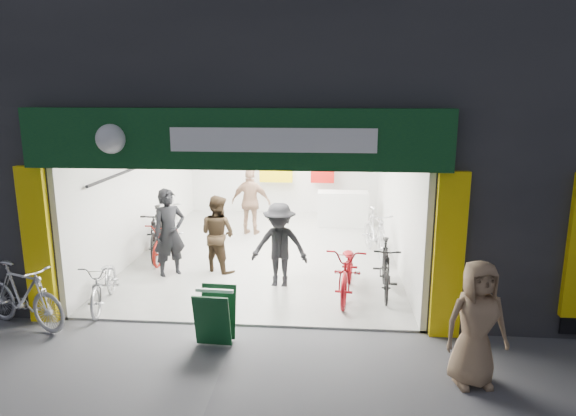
# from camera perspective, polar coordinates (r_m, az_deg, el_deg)

# --- Properties ---
(ground) EXTENTS (60.00, 60.00, 0.00)m
(ground) POSITION_cam_1_polar(r_m,az_deg,el_deg) (8.61, -5.49, -12.94)
(ground) COLOR #56565B
(ground) RESTS_ON ground
(building) EXTENTS (17.00, 10.27, 8.00)m
(building) POSITION_cam_1_polar(r_m,az_deg,el_deg) (12.63, 2.46, 15.45)
(building) COLOR #232326
(building) RESTS_ON ground
(bike_left_front) EXTENTS (0.88, 1.74, 0.87)m
(bike_left_front) POSITION_cam_1_polar(r_m,az_deg,el_deg) (9.70, -19.73, -7.83)
(bike_left_front) COLOR #AEAEB3
(bike_left_front) RESTS_ON ground
(bike_left_midfront) EXTENTS (0.92, 1.99, 1.15)m
(bike_left_midfront) POSITION_cam_1_polar(r_m,az_deg,el_deg) (12.11, -14.40, -2.70)
(bike_left_midfront) COLOR black
(bike_left_midfront) RESTS_ON ground
(bike_left_midback) EXTENTS (0.62, 1.76, 0.92)m
(bike_left_midback) POSITION_cam_1_polar(r_m,az_deg,el_deg) (11.92, -13.33, -3.46)
(bike_left_midback) COLOR maroon
(bike_left_midback) RESTS_ON ground
(bike_left_back) EXTENTS (0.93, 2.04, 1.19)m
(bike_left_back) POSITION_cam_1_polar(r_m,az_deg,el_deg) (13.12, -12.70, -1.34)
(bike_left_back) COLOR silver
(bike_left_back) RESTS_ON ground
(bike_right_front) EXTENTS (0.57, 1.73, 1.03)m
(bike_right_front) POSITION_cam_1_polar(r_m,az_deg,el_deg) (9.80, 10.78, -6.61)
(bike_right_front) COLOR black
(bike_right_front) RESTS_ON ground
(bike_right_mid) EXTENTS (0.90, 2.04, 1.04)m
(bike_right_mid) POSITION_cam_1_polar(r_m,az_deg,el_deg) (9.61, 6.68, -6.79)
(bike_right_mid) COLOR maroon
(bike_right_mid) RESTS_ON ground
(bike_right_back) EXTENTS (0.90, 1.93, 1.12)m
(bike_right_back) POSITION_cam_1_polar(r_m,az_deg,el_deg) (11.95, 9.70, -2.76)
(bike_right_back) COLOR #BBBBC0
(bike_right_back) RESTS_ON ground
(parked_bike) EXTENTS (1.86, 1.10, 1.08)m
(parked_bike) POSITION_cam_1_polar(r_m,az_deg,el_deg) (9.37, -27.37, -8.61)
(parked_bike) COLOR silver
(parked_bike) RESTS_ON ground
(customer_a) EXTENTS (0.80, 0.76, 1.84)m
(customer_a) POSITION_cam_1_polar(r_m,az_deg,el_deg) (10.71, -13.04, -2.76)
(customer_a) COLOR black
(customer_a) RESTS_ON ground
(customer_b) EXTENTS (1.00, 0.93, 1.65)m
(customer_b) POSITION_cam_1_polar(r_m,az_deg,el_deg) (10.82, -7.82, -2.88)
(customer_b) COLOR #322416
(customer_b) RESTS_ON ground
(customer_c) EXTENTS (1.13, 0.70, 1.68)m
(customer_c) POSITION_cam_1_polar(r_m,az_deg,el_deg) (9.87, -0.96, -4.22)
(customer_c) COLOR black
(customer_c) RESTS_ON ground
(customer_d) EXTENTS (1.10, 0.58, 1.80)m
(customer_d) POSITION_cam_1_polar(r_m,az_deg,el_deg) (13.48, -4.14, 0.65)
(customer_d) COLOR #9C755A
(customer_d) RESTS_ON ground
(pedestrian_near) EXTENTS (0.90, 0.66, 1.68)m
(pedestrian_near) POSITION_cam_1_polar(r_m,az_deg,el_deg) (7.12, 20.19, -11.99)
(pedestrian_near) COLOR #8C6E51
(pedestrian_near) RESTS_ON ground
(sandwich_board) EXTENTS (0.57, 0.59, 0.84)m
(sandwich_board) POSITION_cam_1_polar(r_m,az_deg,el_deg) (7.93, -8.09, -11.66)
(sandwich_board) COLOR #0E391B
(sandwich_board) RESTS_ON ground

